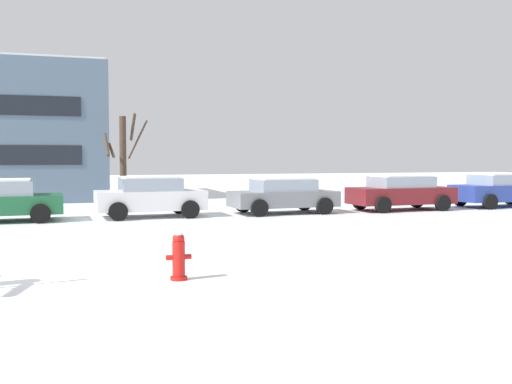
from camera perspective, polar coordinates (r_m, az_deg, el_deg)
ground_plane at (r=12.52m, az=-19.60°, el=-6.62°), size 120.00×120.00×0.00m
road_surface at (r=15.82m, az=-19.11°, el=-4.54°), size 80.00×8.69×0.00m
fire_hydrant at (r=10.31m, az=-7.55°, el=-6.16°), size 0.44×0.30×0.85m
parked_car_white at (r=21.22m, az=-10.27°, el=-0.41°), size 3.87×2.21×1.46m
parked_car_gray at (r=22.31m, az=2.65°, el=-0.29°), size 4.07×2.20×1.37m
parked_car_maroon at (r=24.34m, az=13.95°, el=-0.01°), size 4.28×2.11×1.43m
parked_car_blue at (r=27.40m, az=22.78°, el=0.22°), size 4.33×2.19×1.46m
tree_far_left at (r=24.36m, az=-12.88°, el=3.18°), size 1.73×1.70×3.92m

